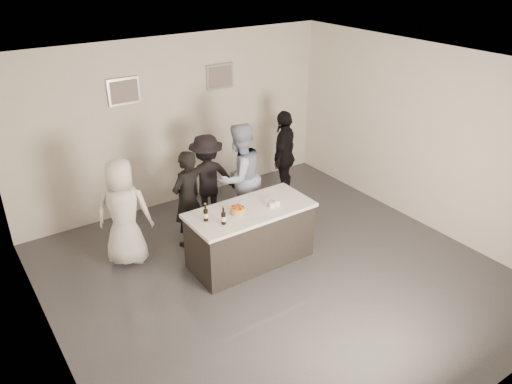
% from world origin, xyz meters
% --- Properties ---
extents(floor, '(6.00, 6.00, 0.00)m').
position_xyz_m(floor, '(0.00, 0.00, 0.00)').
color(floor, '#3D3D42').
rests_on(floor, ground).
extents(ceiling, '(6.00, 6.00, 0.00)m').
position_xyz_m(ceiling, '(0.00, 0.00, 3.00)').
color(ceiling, white).
extents(wall_back, '(6.00, 0.04, 3.00)m').
position_xyz_m(wall_back, '(0.00, 3.00, 1.50)').
color(wall_back, silver).
rests_on(wall_back, ground).
extents(wall_front, '(6.00, 0.04, 3.00)m').
position_xyz_m(wall_front, '(0.00, -3.00, 1.50)').
color(wall_front, silver).
rests_on(wall_front, ground).
extents(wall_left, '(0.04, 6.00, 3.00)m').
position_xyz_m(wall_left, '(-3.00, 0.00, 1.50)').
color(wall_left, silver).
rests_on(wall_left, ground).
extents(wall_right, '(0.04, 6.00, 3.00)m').
position_xyz_m(wall_right, '(3.00, 0.00, 1.50)').
color(wall_right, silver).
rests_on(wall_right, ground).
extents(picture_left, '(0.54, 0.04, 0.44)m').
position_xyz_m(picture_left, '(-0.90, 2.97, 2.20)').
color(picture_left, '#B2B2B7').
rests_on(picture_left, wall_back).
extents(picture_right, '(0.54, 0.04, 0.44)m').
position_xyz_m(picture_right, '(0.90, 2.97, 2.20)').
color(picture_right, '#B2B2B7').
rests_on(picture_right, wall_back).
extents(bar_counter, '(1.86, 0.86, 0.90)m').
position_xyz_m(bar_counter, '(-0.09, 0.51, 0.45)').
color(bar_counter, white).
rests_on(bar_counter, ground).
extents(cake, '(0.21, 0.21, 0.08)m').
position_xyz_m(cake, '(-0.31, 0.50, 0.94)').
color(cake, orange).
rests_on(cake, bar_counter).
extents(beer_bottle_a, '(0.07, 0.07, 0.26)m').
position_xyz_m(beer_bottle_a, '(-0.79, 0.57, 1.03)').
color(beer_bottle_a, black).
rests_on(beer_bottle_a, bar_counter).
extents(beer_bottle_b, '(0.07, 0.07, 0.26)m').
position_xyz_m(beer_bottle_b, '(-0.63, 0.35, 1.03)').
color(beer_bottle_b, black).
rests_on(beer_bottle_b, bar_counter).
extents(tumbler_cluster, '(0.19, 0.19, 0.08)m').
position_xyz_m(tumbler_cluster, '(0.24, 0.43, 0.94)').
color(tumbler_cluster, '#C97112').
rests_on(tumbler_cluster, bar_counter).
extents(candles, '(0.24, 0.08, 0.01)m').
position_xyz_m(candles, '(-0.33, 0.21, 0.90)').
color(candles, pink).
rests_on(candles, bar_counter).
extents(person_main_black, '(0.67, 0.55, 1.59)m').
position_xyz_m(person_main_black, '(-0.62, 1.48, 0.80)').
color(person_main_black, black).
rests_on(person_main_black, ground).
extents(person_main_blue, '(1.00, 0.85, 1.83)m').
position_xyz_m(person_main_blue, '(0.35, 1.49, 0.91)').
color(person_main_blue, '#9AACCA').
rests_on(person_main_blue, ground).
extents(person_guest_left, '(0.97, 0.88, 1.66)m').
position_xyz_m(person_guest_left, '(-1.61, 1.57, 0.83)').
color(person_guest_left, silver).
rests_on(person_guest_left, ground).
extents(person_guest_right, '(1.05, 0.94, 1.71)m').
position_xyz_m(person_guest_right, '(1.61, 1.94, 0.85)').
color(person_guest_right, black).
rests_on(person_guest_right, ground).
extents(person_guest_back, '(1.10, 0.76, 1.56)m').
position_xyz_m(person_guest_back, '(0.01, 1.99, 0.78)').
color(person_guest_back, black).
rests_on(person_guest_back, ground).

